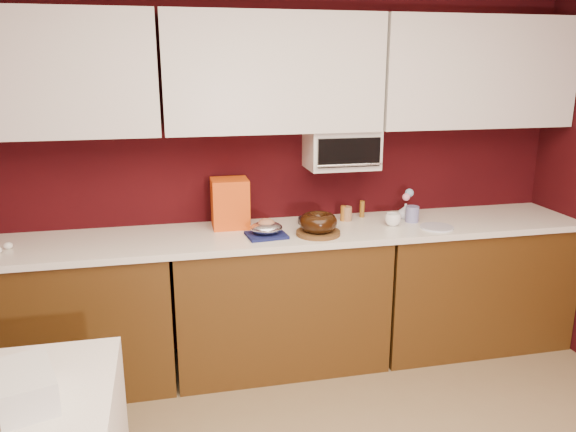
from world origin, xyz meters
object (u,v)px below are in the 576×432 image
(pandoro_box, at_px, (230,203))
(coffee_mug, at_px, (393,218))
(flower_vase, at_px, (405,210))
(toaster_oven, at_px, (341,149))
(bundt_cake, at_px, (318,222))
(foil_ham_nest, at_px, (266,228))
(blue_jar, at_px, (412,214))

(pandoro_box, relative_size, coffee_mug, 3.18)
(pandoro_box, height_order, flower_vase, pandoro_box)
(toaster_oven, height_order, bundt_cake, toaster_oven)
(foil_ham_nest, bearing_deg, blue_jar, 6.70)
(blue_jar, height_order, flower_vase, flower_vase)
(foil_ham_nest, bearing_deg, pandoro_box, 125.64)
(bundt_cake, distance_m, pandoro_box, 0.58)
(coffee_mug, height_order, blue_jar, blue_jar)
(foil_ham_nest, xyz_separation_m, flower_vase, (0.99, 0.20, 0.00))
(flower_vase, bearing_deg, bundt_cake, -160.64)
(toaster_oven, height_order, foil_ham_nest, toaster_oven)
(bundt_cake, bearing_deg, coffee_mug, 9.74)
(toaster_oven, xyz_separation_m, foil_ham_nest, (-0.54, -0.27, -0.42))
(blue_jar, bearing_deg, flower_vase, 96.35)
(pandoro_box, distance_m, flower_vase, 1.17)
(coffee_mug, relative_size, blue_jar, 0.94)
(coffee_mug, distance_m, blue_jar, 0.17)
(blue_jar, bearing_deg, toaster_oven, 161.62)
(toaster_oven, distance_m, pandoro_box, 0.80)
(pandoro_box, relative_size, flower_vase, 2.69)
(bundt_cake, xyz_separation_m, foil_ham_nest, (-0.31, 0.03, -0.02))
(coffee_mug, bearing_deg, pandoro_box, 168.77)
(toaster_oven, xyz_separation_m, coffee_mug, (0.29, -0.21, -0.43))
(bundt_cake, xyz_separation_m, pandoro_box, (-0.50, 0.29, 0.08))
(flower_vase, bearing_deg, coffee_mug, -135.90)
(foil_ham_nest, relative_size, pandoro_box, 0.63)
(bundt_cake, relative_size, foil_ham_nest, 1.17)
(foil_ham_nest, height_order, blue_jar, blue_jar)
(flower_vase, bearing_deg, pandoro_box, 177.28)
(toaster_oven, distance_m, coffee_mug, 0.56)
(coffee_mug, distance_m, flower_vase, 0.21)
(blue_jar, xyz_separation_m, flower_vase, (-0.01, 0.08, 0.01))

